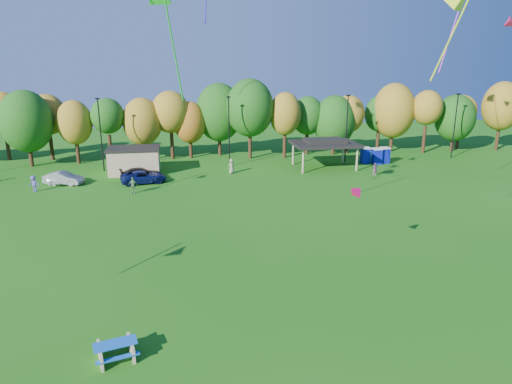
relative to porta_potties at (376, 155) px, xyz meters
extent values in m
plane|color=#19600F|center=(-21.72, -38.34, -1.10)|extent=(160.00, 160.00, 0.00)
cylinder|color=black|center=(-49.75, 10.59, 0.96)|extent=(0.50, 0.50, 4.12)
ellipsoid|color=olive|center=(-49.75, 10.59, 5.76)|extent=(4.78, 4.78, 5.18)
cylinder|color=black|center=(-45.47, 5.86, 0.68)|extent=(0.50, 0.50, 3.56)
ellipsoid|color=#144C0F|center=(-45.47, 5.86, 4.84)|extent=(6.62, 6.62, 8.00)
cylinder|color=black|center=(-43.84, 9.91, 0.80)|extent=(0.50, 0.50, 3.79)
ellipsoid|color=olive|center=(-43.84, 9.91, 5.22)|extent=(4.94, 4.94, 5.58)
cylinder|color=black|center=(-39.73, 6.67, 0.57)|extent=(0.50, 0.50, 3.34)
ellipsoid|color=olive|center=(-39.73, 6.67, 4.47)|extent=(4.61, 4.61, 5.88)
cylinder|color=black|center=(-35.44, 6.51, 0.81)|extent=(0.50, 0.50, 3.82)
ellipsoid|color=#144C0F|center=(-35.44, 6.51, 5.26)|extent=(4.43, 4.43, 4.73)
cylinder|color=black|center=(-31.02, 7.16, 0.53)|extent=(0.50, 0.50, 3.25)
ellipsoid|color=olive|center=(-31.02, 7.16, 4.32)|extent=(5.33, 5.33, 6.53)
cylinder|color=black|center=(-27.17, 7.73, 0.88)|extent=(0.50, 0.50, 3.96)
ellipsoid|color=olive|center=(-27.17, 7.73, 5.51)|extent=(5.31, 5.31, 5.82)
cylinder|color=black|center=(-24.57, 8.00, 0.43)|extent=(0.50, 0.50, 3.05)
ellipsoid|color=#995914|center=(-24.57, 8.00, 3.98)|extent=(4.54, 4.54, 5.87)
cylinder|color=black|center=(-20.30, 9.19, 0.79)|extent=(0.50, 0.50, 3.77)
ellipsoid|color=#144C0F|center=(-20.30, 9.19, 5.19)|extent=(6.69, 6.69, 8.35)
cylinder|color=black|center=(-16.26, 6.20, 1.04)|extent=(0.50, 0.50, 4.28)
ellipsoid|color=#144C0F|center=(-16.26, 6.20, 6.04)|extent=(6.64, 6.64, 8.01)
cylinder|color=black|center=(-11.30, 5.87, 0.78)|extent=(0.50, 0.50, 3.76)
ellipsoid|color=olive|center=(-11.30, 5.87, 5.17)|extent=(4.49, 4.49, 6.02)
cylinder|color=black|center=(-7.43, 7.91, 0.62)|extent=(0.50, 0.50, 3.43)
ellipsoid|color=#144C0F|center=(-7.43, 7.91, 4.62)|extent=(4.77, 4.77, 5.63)
cylinder|color=black|center=(-3.61, 7.06, 0.38)|extent=(0.50, 0.50, 2.95)
ellipsoid|color=#144C0F|center=(-3.61, 7.06, 3.83)|extent=(6.14, 6.14, 7.54)
cylinder|color=black|center=(-1.33, 7.52, 0.66)|extent=(0.50, 0.50, 3.52)
ellipsoid|color=olive|center=(-1.33, 7.52, 4.77)|extent=(4.78, 4.78, 5.53)
cylinder|color=black|center=(4.34, 9.18, 0.60)|extent=(0.50, 0.50, 3.39)
ellipsoid|color=#144C0F|center=(4.34, 9.18, 4.55)|extent=(4.54, 4.54, 5.46)
cylinder|color=black|center=(5.98, 7.89, 0.76)|extent=(0.50, 0.50, 3.72)
ellipsoid|color=olive|center=(5.98, 7.89, 5.10)|extent=(6.32, 6.32, 8.24)
cylinder|color=black|center=(10.27, 5.93, 0.93)|extent=(0.50, 0.50, 4.06)
ellipsoid|color=olive|center=(10.27, 5.93, 5.67)|extent=(4.50, 4.50, 5.13)
cylinder|color=black|center=(15.35, 6.47, 0.43)|extent=(0.50, 0.50, 3.05)
ellipsoid|color=#144C0F|center=(15.35, 6.47, 3.99)|extent=(5.97, 5.97, 7.05)
cylinder|color=black|center=(17.27, 8.01, 0.68)|extent=(0.50, 0.50, 3.55)
ellipsoid|color=olive|center=(17.27, 8.01, 4.83)|extent=(4.60, 4.60, 4.99)
cylinder|color=black|center=(22.79, 6.18, 0.94)|extent=(0.50, 0.50, 4.07)
ellipsoid|color=olive|center=(22.79, 6.18, 5.68)|extent=(5.83, 5.83, 7.42)
cylinder|color=black|center=(-35.72, 1.66, 3.40)|extent=(0.16, 0.16, 9.00)
cube|color=black|center=(-35.72, 1.66, 7.90)|extent=(0.50, 0.25, 0.18)
cylinder|color=black|center=(-19.72, 1.66, 3.40)|extent=(0.16, 0.16, 9.00)
cube|color=black|center=(-19.72, 1.66, 7.90)|extent=(0.50, 0.25, 0.18)
cylinder|color=black|center=(-3.72, 1.66, 3.40)|extent=(0.16, 0.16, 9.00)
cube|color=black|center=(-3.72, 1.66, 7.90)|extent=(0.50, 0.25, 0.18)
cylinder|color=black|center=(12.28, 1.66, 3.40)|extent=(0.16, 0.16, 9.00)
cube|color=black|center=(12.28, 1.66, 7.90)|extent=(0.50, 0.25, 0.18)
cube|color=tan|center=(-31.72, -0.34, 0.40)|extent=(6.00, 4.00, 3.00)
cube|color=black|center=(-31.72, -0.34, 2.03)|extent=(6.30, 4.30, 0.25)
cylinder|color=tan|center=(-11.22, -3.84, 0.40)|extent=(0.24, 0.24, 3.00)
cylinder|color=tan|center=(-4.22, -3.84, 0.40)|extent=(0.24, 0.24, 3.00)
cylinder|color=tan|center=(-11.22, 1.16, 0.40)|extent=(0.24, 0.24, 3.00)
cylinder|color=tan|center=(-4.22, 1.16, 0.40)|extent=(0.24, 0.24, 3.00)
cube|color=black|center=(-7.72, -1.34, 2.05)|extent=(8.20, 6.20, 0.35)
cube|color=black|center=(-7.72, -1.34, 2.45)|extent=(5.00, 3.50, 0.45)
cube|color=#0B1699|center=(-1.30, 0.42, -0.10)|extent=(1.10, 1.10, 2.00)
cube|color=silver|center=(-1.30, 0.42, 0.99)|extent=(1.15, 1.15, 0.18)
cube|color=#0B1699|center=(0.00, -0.40, -0.10)|extent=(1.10, 1.10, 2.00)
cube|color=silver|center=(0.00, -0.40, 0.99)|extent=(1.15, 1.15, 0.18)
cube|color=#0B1699|center=(1.30, -0.01, -0.10)|extent=(1.10, 1.10, 2.00)
cube|color=silver|center=(1.30, -0.01, 0.99)|extent=(1.15, 1.15, 0.18)
cube|color=tan|center=(-30.18, -38.13, -0.71)|extent=(0.51, 1.54, 0.77)
cube|color=tan|center=(-28.83, -37.78, -0.71)|extent=(0.51, 1.54, 0.77)
cube|color=blue|center=(-29.50, -37.95, -0.29)|extent=(2.07, 1.26, 0.06)
cube|color=blue|center=(-29.34, -38.60, -0.63)|extent=(1.94, 0.74, 0.05)
cube|color=blue|center=(-29.67, -37.31, -0.63)|extent=(1.94, 0.74, 0.05)
imported|color=white|center=(-38.96, -4.48, -0.42)|extent=(4.15, 2.10, 1.35)
imported|color=gray|center=(-39.18, -4.56, -0.38)|extent=(4.64, 2.85, 1.45)
imported|color=#0E1855|center=(-30.35, -5.44, -0.39)|extent=(5.44, 3.21, 1.42)
imported|color=black|center=(-30.73, -3.72, -0.40)|extent=(5.13, 3.02, 1.40)
imported|color=gray|center=(-19.95, -2.45, -0.18)|extent=(1.06, 0.92, 1.83)
imported|color=#5349A1|center=(-41.55, -7.18, -0.22)|extent=(1.24, 0.87, 1.76)
imported|color=#5C8D56|center=(-31.14, -9.54, -0.22)|extent=(1.11, 0.74, 1.75)
imported|color=#A64E8B|center=(-2.85, -6.34, -0.33)|extent=(0.58, 0.39, 1.53)
cone|color=#CB1742|center=(6.02, -14.80, 16.11)|extent=(1.81, 1.91, 1.51)
cylinder|color=#C228DA|center=(-3.82, -21.26, 15.13)|extent=(2.63, 1.24, 7.55)
cylinder|color=green|center=(-26.25, -29.11, 13.22)|extent=(1.02, 2.34, 6.61)
cylinder|color=#BEDD17|center=(-11.38, -33.21, 13.53)|extent=(1.32, 1.37, 4.73)
cone|color=#C90B4C|center=(-15.26, -30.50, 4.28)|extent=(1.39, 1.24, 1.16)
camera|label=1|loc=(-26.16, -57.08, 12.25)|focal=32.00mm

